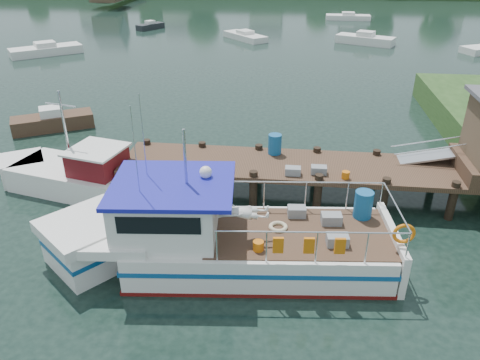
# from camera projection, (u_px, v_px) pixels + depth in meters

# --- Properties ---
(ground_plane) EXTENTS (160.00, 160.00, 0.00)m
(ground_plane) POSITION_uv_depth(u_px,v_px,m) (268.00, 192.00, 19.75)
(ground_plane) COLOR black
(dock) EXTENTS (16.60, 3.00, 4.78)m
(dock) POSITION_uv_depth(u_px,v_px,m) (437.00, 151.00, 18.06)
(dock) COLOR #432E20
(dock) RESTS_ON ground
(lobster_boat) EXTENTS (11.86, 4.33, 5.62)m
(lobster_boat) POSITION_uv_depth(u_px,v_px,m) (215.00, 238.00, 14.96)
(lobster_boat) COLOR silver
(lobster_boat) RESTS_ON ground
(work_boat) EXTENTS (8.20, 4.00, 4.30)m
(work_boat) POSITION_uv_depth(u_px,v_px,m) (82.00, 176.00, 19.62)
(work_boat) COLOR silver
(work_boat) RESTS_ON ground
(moored_rowboat) EXTENTS (4.46, 3.38, 1.25)m
(moored_rowboat) POSITION_uv_depth(u_px,v_px,m) (53.00, 121.00, 26.12)
(moored_rowboat) COLOR #432E20
(moored_rowboat) RESTS_ON ground
(moored_far) EXTENTS (5.74, 2.09, 0.97)m
(moored_far) POSITION_uv_depth(u_px,v_px,m) (348.00, 17.00, 61.29)
(moored_far) COLOR silver
(moored_far) RESTS_ON ground
(moored_a) EXTENTS (6.18, 5.56, 1.15)m
(moored_a) POSITION_uv_depth(u_px,v_px,m) (46.00, 50.00, 42.90)
(moored_a) COLOR silver
(moored_a) RESTS_ON ground
(moored_b) EXTENTS (5.99, 4.08, 1.26)m
(moored_b) POSITION_uv_depth(u_px,v_px,m) (365.00, 39.00, 47.18)
(moored_b) COLOR silver
(moored_b) RESTS_ON ground
(moored_d) EXTENTS (5.13, 5.47, 0.95)m
(moored_d) POSITION_uv_depth(u_px,v_px,m) (245.00, 36.00, 49.32)
(moored_d) COLOR silver
(moored_d) RESTS_ON ground
(moored_e) EXTENTS (2.88, 3.57, 0.96)m
(moored_e) POSITION_uv_depth(u_px,v_px,m) (150.00, 26.00, 55.01)
(moored_e) COLOR black
(moored_e) RESTS_ON ground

